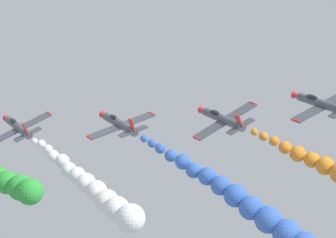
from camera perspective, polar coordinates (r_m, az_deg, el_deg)
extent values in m
sphere|color=green|center=(89.80, -11.87, -4.64)|extent=(2.73, 2.73, 2.73)
sphere|color=green|center=(88.28, -10.92, -5.02)|extent=(2.98, 2.98, 2.98)
sphere|color=green|center=(86.59, -10.23, -5.33)|extent=(3.06, 3.06, 3.06)
cylinder|color=#474C56|center=(106.99, -11.05, -0.62)|extent=(1.41, 9.00, 1.41)
cone|color=red|center=(111.71, -11.83, 0.01)|extent=(1.34, 1.20, 1.34)
cube|color=#474C56|center=(106.65, -10.96, -0.72)|extent=(8.69, 1.90, 3.36)
cylinder|color=red|center=(107.52, -8.81, 0.39)|extent=(0.46, 1.40, 0.46)
cube|color=#474C56|center=(103.29, -10.39, -1.13)|extent=(3.63, 1.20, 1.49)
cube|color=red|center=(102.87, -10.56, -0.71)|extent=(0.69, 1.10, 1.55)
ellipsoid|color=black|center=(108.48, -11.43, -0.17)|extent=(0.99, 2.20, 0.93)
sphere|color=white|center=(100.46, -9.88, -1.64)|extent=(0.84, 0.84, 0.84)
sphere|color=white|center=(98.57, -9.38, -1.85)|extent=(1.16, 1.16, 1.16)
sphere|color=white|center=(96.74, -8.91, -2.25)|extent=(1.24, 1.24, 1.24)
sphere|color=white|center=(94.89, -8.52, -2.73)|extent=(1.46, 1.46, 1.46)
sphere|color=white|center=(93.16, -7.86, -3.10)|extent=(1.73, 1.73, 1.73)
sphere|color=white|center=(91.45, -7.38, -3.76)|extent=(1.89, 1.89, 1.89)
sphere|color=white|center=(89.69, -6.77, -4.17)|extent=(2.01, 2.01, 2.01)
sphere|color=white|center=(88.00, -6.12, -4.71)|extent=(2.26, 2.26, 2.26)
sphere|color=white|center=(86.45, -5.34, -5.33)|extent=(2.43, 2.43, 2.43)
sphere|color=white|center=(84.96, -4.58, -6.10)|extent=(2.68, 2.68, 2.68)
sphere|color=white|center=(83.34, -3.84, -6.68)|extent=(2.83, 2.83, 2.83)
sphere|color=white|center=(81.98, -2.80, -7.37)|extent=(3.19, 3.19, 3.19)
cylinder|color=#474C56|center=(100.65, -3.59, -0.39)|extent=(1.31, 9.00, 1.31)
cone|color=red|center=(105.16, -4.75, 0.27)|extent=(1.25, 1.20, 1.25)
cube|color=#474C56|center=(100.34, -3.48, -0.49)|extent=(9.01, 1.90, 2.20)
cylinder|color=red|center=(98.91, -5.83, -1.39)|extent=(0.43, 1.40, 0.43)
cylinder|color=red|center=(101.95, -1.20, 0.38)|extent=(0.43, 1.40, 0.43)
cube|color=#474C56|center=(97.15, -2.61, -0.92)|extent=(3.75, 1.20, 1.01)
cube|color=red|center=(96.73, -2.70, -0.44)|extent=(0.49, 1.10, 1.59)
ellipsoid|color=black|center=(102.07, -4.07, 0.11)|extent=(0.93, 2.20, 0.86)
sphere|color=blue|center=(94.67, -1.79, -1.46)|extent=(0.96, 0.96, 0.96)
sphere|color=blue|center=(93.06, -1.19, -1.81)|extent=(1.08, 1.08, 1.08)
sphere|color=blue|center=(91.47, -0.58, -2.19)|extent=(1.28, 1.28, 1.28)
sphere|color=blue|center=(90.11, 0.21, -2.74)|extent=(1.51, 1.51, 1.51)
sphere|color=blue|center=(88.78, 1.09, -3.20)|extent=(1.82, 1.82, 1.82)
sphere|color=blue|center=(87.48, 1.91, -3.83)|extent=(1.82, 1.82, 1.82)
sphere|color=blue|center=(86.25, 2.92, -4.26)|extent=(2.09, 2.09, 2.09)
sphere|color=blue|center=(85.14, 3.92, -4.95)|extent=(2.24, 2.24, 2.24)
sphere|color=blue|center=(84.18, 5.03, -5.68)|extent=(2.62, 2.62, 2.62)
sphere|color=blue|center=(83.37, 6.18, -6.58)|extent=(2.69, 2.69, 2.69)
sphere|color=blue|center=(82.68, 7.46, -7.42)|extent=(2.98, 2.98, 2.98)
sphere|color=blue|center=(82.15, 8.79, -8.38)|extent=(3.03, 3.03, 3.03)
cylinder|color=#474C56|center=(99.31, 4.14, -0.03)|extent=(1.44, 9.00, 1.44)
cone|color=red|center=(103.51, 2.64, 0.63)|extent=(1.37, 1.20, 1.37)
cube|color=#474C56|center=(99.03, 4.28, -0.13)|extent=(8.56, 1.90, 3.70)
cylinder|color=red|center=(97.38, 2.15, -1.44)|extent=(0.47, 1.40, 0.47)
cylinder|color=red|center=(100.86, 6.34, 1.14)|extent=(0.47, 1.40, 0.47)
cube|color=#474C56|center=(96.06, 5.40, -0.55)|extent=(3.58, 1.20, 1.62)
cube|color=red|center=(95.57, 5.27, -0.11)|extent=(0.74, 1.10, 1.53)
ellipsoid|color=black|center=(100.57, 3.51, 0.45)|extent=(1.01, 2.20, 0.95)
sphere|color=orange|center=(93.82, 6.43, -0.96)|extent=(0.90, 0.90, 0.90)
sphere|color=orange|center=(92.38, 7.10, -1.29)|extent=(1.11, 1.11, 1.11)
sphere|color=orange|center=(91.05, 7.88, -1.63)|extent=(1.20, 1.20, 1.20)
sphere|color=orange|center=(89.80, 8.67, -2.11)|extent=(1.51, 1.51, 1.51)
sphere|color=orange|center=(88.72, 9.61, -2.57)|extent=(1.86, 1.86, 1.86)
sphere|color=orange|center=(87.71, 10.63, -3.00)|extent=(1.81, 1.81, 1.81)
sphere|color=orange|center=(86.62, 11.59, -3.43)|extent=(2.09, 2.09, 2.09)
cylinder|color=#474C56|center=(98.50, 11.36, 1.10)|extent=(1.39, 9.00, 1.39)
cone|color=red|center=(102.36, 9.56, 1.72)|extent=(1.32, 1.20, 1.32)
cube|color=#474C56|center=(98.24, 11.51, 1.00)|extent=(8.80, 1.90, 3.04)
cylinder|color=red|center=(95.94, 9.45, -0.13)|extent=(0.45, 1.40, 0.45)
ellipsoid|color=black|center=(99.64, 10.65, 1.58)|extent=(0.98, 2.20, 0.91)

